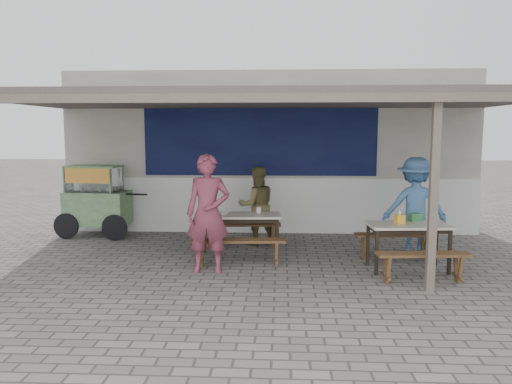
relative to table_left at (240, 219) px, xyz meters
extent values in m
plane|color=slate|center=(0.46, -0.90, -0.67)|extent=(60.00, 60.00, 0.00)
cube|color=beige|center=(0.46, 2.70, 1.08)|extent=(9.00, 1.20, 3.50)
cube|color=white|center=(0.46, 2.07, -0.07)|extent=(9.00, 0.10, 1.20)
cube|color=#0E1A43|center=(0.26, 2.08, 1.38)|extent=(5.00, 0.03, 1.60)
cube|color=#4F4744|center=(0.46, 0.10, 2.08)|extent=(9.00, 4.20, 0.12)
cube|color=#736757|center=(0.46, -1.95, 1.98)|extent=(9.00, 0.12, 0.12)
cube|color=#736757|center=(2.81, -1.80, 0.68)|extent=(0.11, 0.11, 2.70)
cube|color=beige|center=(0.00, 0.00, 0.06)|extent=(1.46, 0.72, 0.04)
cube|color=black|center=(0.00, 0.00, 0.00)|extent=(1.36, 0.61, 0.06)
cube|color=black|center=(-0.64, -0.29, -0.31)|extent=(0.05, 0.05, 0.71)
cube|color=black|center=(0.67, -0.22, -0.31)|extent=(0.05, 0.05, 0.71)
cube|color=black|center=(-0.67, 0.22, -0.31)|extent=(0.05, 0.05, 0.71)
cube|color=black|center=(0.64, 0.29, -0.31)|extent=(0.05, 0.05, 0.71)
cube|color=brown|center=(0.04, -0.70, -0.24)|extent=(1.54, 0.37, 0.04)
cube|color=brown|center=(-0.57, -0.74, -0.46)|extent=(0.07, 0.28, 0.41)
cube|color=brown|center=(0.66, -0.66, -0.46)|extent=(0.07, 0.28, 0.41)
cube|color=brown|center=(-0.04, 0.70, -0.24)|extent=(1.54, 0.37, 0.04)
cube|color=brown|center=(-0.66, 0.66, -0.46)|extent=(0.07, 0.28, 0.41)
cube|color=brown|center=(0.57, 0.74, -0.46)|extent=(0.07, 0.28, 0.41)
cube|color=beige|center=(2.75, -0.78, 0.06)|extent=(1.30, 0.76, 0.04)
cube|color=black|center=(2.75, -0.78, 0.00)|extent=(1.20, 0.66, 0.06)
cube|color=black|center=(2.20, -1.10, -0.31)|extent=(0.05, 0.05, 0.71)
cube|color=black|center=(3.33, -1.01, -0.31)|extent=(0.05, 0.05, 0.71)
cube|color=black|center=(2.16, -0.56, -0.31)|extent=(0.05, 0.05, 0.71)
cube|color=black|center=(3.29, -0.47, -0.31)|extent=(0.05, 0.05, 0.71)
cube|color=brown|center=(2.80, -1.47, -0.24)|extent=(1.37, 0.39, 0.04)
cube|color=brown|center=(2.28, -1.51, -0.46)|extent=(0.07, 0.28, 0.41)
cube|color=brown|center=(3.33, -1.42, -0.46)|extent=(0.07, 0.28, 0.41)
cube|color=brown|center=(2.69, -0.10, -0.24)|extent=(1.37, 0.39, 0.04)
cube|color=brown|center=(2.16, -0.14, -0.46)|extent=(0.07, 0.28, 0.41)
cube|color=brown|center=(3.22, -0.06, -0.46)|extent=(0.07, 0.28, 0.41)
cube|color=#7AA76F|center=(-3.13, 1.50, -0.05)|extent=(1.34, 0.78, 0.67)
cube|color=#7AA76F|center=(-3.13, 1.50, -0.40)|extent=(1.29, 0.74, 0.05)
cylinder|color=black|center=(-3.69, 1.18, -0.40)|extent=(0.54, 0.10, 0.53)
cylinder|color=black|center=(-2.64, 1.09, -0.40)|extent=(0.54, 0.10, 0.53)
cube|color=silver|center=(-3.18, 1.50, 0.55)|extent=(1.10, 0.66, 0.52)
cube|color=#7AA76F|center=(-3.18, 1.50, 0.81)|extent=(1.14, 0.70, 0.04)
cube|color=#C9492F|center=(-3.21, 1.20, 0.64)|extent=(0.95, 0.10, 0.30)
cylinder|color=black|center=(-2.37, 1.43, 0.24)|extent=(0.67, 0.10, 0.04)
imported|color=brown|center=(-0.41, -1.04, 0.26)|extent=(0.68, 0.45, 1.87)
imported|color=brown|center=(0.26, 0.95, 0.10)|extent=(0.88, 0.76, 1.53)
imported|color=teal|center=(3.12, 0.28, 0.21)|extent=(1.17, 0.72, 1.75)
cube|color=gold|center=(2.62, -0.73, 0.15)|extent=(0.17, 0.17, 0.14)
cube|color=#33733B|center=(2.91, -0.54, 0.15)|extent=(0.23, 0.19, 0.13)
cylinder|color=silver|center=(0.32, 0.19, 0.13)|extent=(0.09, 0.09, 0.10)
imported|color=white|center=(-0.27, 0.00, 0.10)|extent=(0.20, 0.20, 0.04)
camera|label=1|loc=(0.73, -8.67, 1.56)|focal=35.00mm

